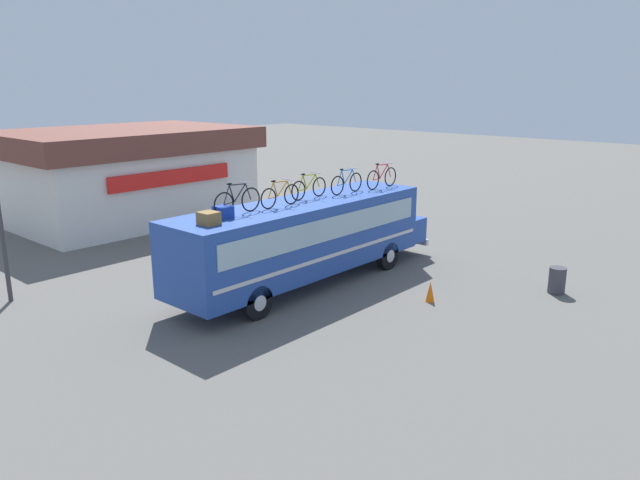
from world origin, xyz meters
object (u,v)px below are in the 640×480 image
(luggage_bag_2, at_px, (223,212))
(trash_bin, at_px, (557,280))
(rooftop_bicycle_3, at_px, (309,188))
(traffic_cone, at_px, (430,292))
(luggage_bag_1, at_px, (209,218))
(bus, at_px, (306,236))
(rooftop_bicycle_2, at_px, (280,195))
(rooftop_bicycle_5, at_px, (382,177))
(rooftop_bicycle_1, at_px, (237,201))
(rooftop_bicycle_4, at_px, (347,183))

(luggage_bag_2, xyz_separation_m, trash_bin, (8.19, -6.83, -2.62))
(rooftop_bicycle_3, relative_size, traffic_cone, 2.61)
(luggage_bag_1, bearing_deg, traffic_cone, -34.48)
(bus, xyz_separation_m, trash_bin, (4.71, -6.78, -1.24))
(luggage_bag_1, height_order, rooftop_bicycle_3, rooftop_bicycle_3)
(rooftop_bicycle_2, relative_size, traffic_cone, 2.57)
(luggage_bag_2, xyz_separation_m, rooftop_bicycle_5, (7.22, -0.42, 0.22))
(rooftop_bicycle_1, height_order, rooftop_bicycle_2, rooftop_bicycle_1)
(luggage_bag_1, relative_size, rooftop_bicycle_4, 0.31)
(trash_bin, bearing_deg, bus, 124.79)
(rooftop_bicycle_3, bearing_deg, rooftop_bicycle_1, -177.91)
(bus, bearing_deg, traffic_cone, -72.82)
(rooftop_bicycle_2, xyz_separation_m, trash_bin, (5.95, -6.76, -2.81))
(luggage_bag_1, height_order, traffic_cone, luggage_bag_1)
(rooftop_bicycle_5, bearing_deg, rooftop_bicycle_2, 176.07)
(bus, distance_m, rooftop_bicycle_1, 3.29)
(trash_bin, height_order, traffic_cone, trash_bin)
(rooftop_bicycle_5, xyz_separation_m, traffic_cone, (-2.47, -3.74, -2.95))
(luggage_bag_2, relative_size, trash_bin, 0.55)
(rooftop_bicycle_1, distance_m, rooftop_bicycle_2, 1.64)
(bus, xyz_separation_m, traffic_cone, (1.27, -4.11, -1.35))
(rooftop_bicycle_4, xyz_separation_m, trash_bin, (2.72, -6.68, -2.82))
(rooftop_bicycle_2, relative_size, rooftop_bicycle_5, 0.92)
(luggage_bag_1, bearing_deg, bus, 3.94)
(rooftop_bicycle_1, xyz_separation_m, traffic_cone, (4.14, -4.23, -2.96))
(bus, xyz_separation_m, rooftop_bicycle_5, (3.74, -0.36, 1.60))
(rooftop_bicycle_3, bearing_deg, rooftop_bicycle_2, -170.75)
(trash_bin, relative_size, traffic_cone, 1.33)
(bus, xyz_separation_m, rooftop_bicycle_1, (-2.87, 0.12, 1.61))
(rooftop_bicycle_5, height_order, traffic_cone, rooftop_bicycle_5)
(rooftop_bicycle_5, bearing_deg, luggage_bag_2, 176.69)
(rooftop_bicycle_5, bearing_deg, rooftop_bicycle_1, 175.77)
(luggage_bag_1, bearing_deg, trash_bin, -35.79)
(rooftop_bicycle_2, xyz_separation_m, traffic_cone, (2.51, -4.09, -2.92))
(bus, height_order, luggage_bag_1, luggage_bag_1)
(bus, bearing_deg, rooftop_bicycle_3, 31.40)
(rooftop_bicycle_4, bearing_deg, luggage_bag_1, -178.21)
(luggage_bag_2, bearing_deg, rooftop_bicycle_3, 2.82)
(rooftop_bicycle_4, bearing_deg, bus, 177.15)
(rooftop_bicycle_2, bearing_deg, rooftop_bicycle_5, -3.93)
(bus, relative_size, luggage_bag_2, 23.25)
(rooftop_bicycle_2, distance_m, rooftop_bicycle_5, 4.99)
(rooftop_bicycle_1, distance_m, trash_bin, 10.64)
(luggage_bag_1, height_order, trash_bin, luggage_bag_1)
(rooftop_bicycle_3, distance_m, trash_bin, 8.71)
(rooftop_bicycle_1, distance_m, rooftop_bicycle_3, 3.27)
(luggage_bag_1, relative_size, rooftop_bicycle_5, 0.29)
(rooftop_bicycle_5, xyz_separation_m, trash_bin, (0.97, -6.41, -2.84))
(rooftop_bicycle_4, height_order, trash_bin, rooftop_bicycle_4)
(traffic_cone, bearing_deg, rooftop_bicycle_3, 101.32)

